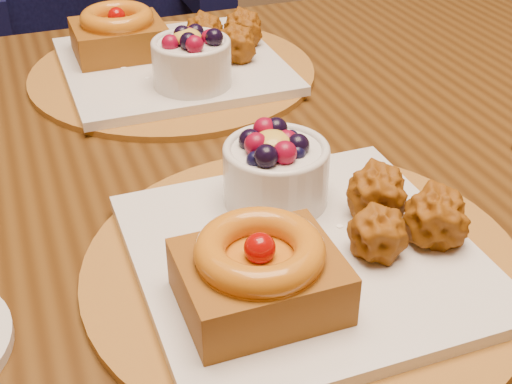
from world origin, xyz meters
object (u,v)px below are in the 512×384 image
at_px(place_setting_far, 170,57).
at_px(chair_far, 172,80).
at_px(place_setting_near, 299,239).
at_px(dining_table, 226,208).

relative_size(place_setting_far, chair_far, 0.43).
distance_m(place_setting_far, chair_far, 0.67).
height_order(place_setting_near, chair_far, chair_far).
bearing_deg(chair_far, dining_table, -109.48).
height_order(dining_table, place_setting_far, place_setting_far).
bearing_deg(dining_table, place_setting_far, 90.94).
bearing_deg(place_setting_far, chair_far, 76.86).
distance_m(dining_table, place_setting_far, 0.24).
relative_size(place_setting_near, chair_far, 0.43).
relative_size(dining_table, chair_far, 1.83).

